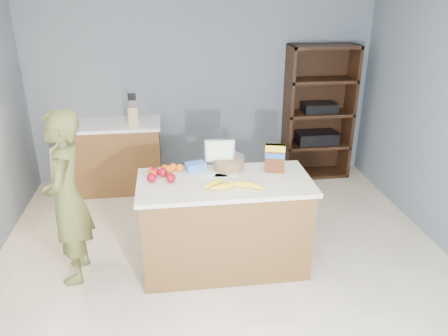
{
  "coord_description": "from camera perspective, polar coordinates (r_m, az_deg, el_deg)",
  "views": [
    {
      "loc": [
        -0.47,
        -3.21,
        2.53
      ],
      "look_at": [
        0.0,
        0.35,
        1.0
      ],
      "focal_mm": 35.0,
      "sensor_mm": 36.0,
      "label": 1
    }
  ],
  "objects": [
    {
      "name": "floor",
      "position": [
        4.11,
        0.66,
        -14.87
      ],
      "size": [
        4.5,
        5.0,
        0.02
      ],
      "primitive_type": "cube",
      "color": "beige",
      "rests_on": "ground"
    },
    {
      "name": "walls",
      "position": [
        3.36,
        0.79,
        7.93
      ],
      "size": [
        4.52,
        5.02,
        2.51
      ],
      "color": "slate",
      "rests_on": "ground"
    },
    {
      "name": "counter_peninsula",
      "position": [
        4.12,
        0.09,
        -7.77
      ],
      "size": [
        1.56,
        0.76,
        0.9
      ],
      "color": "brown",
      "rests_on": "ground"
    },
    {
      "name": "back_cabinet",
      "position": [
        5.84,
        -14.19,
        1.49
      ],
      "size": [
        1.24,
        0.62,
        0.9
      ],
      "color": "brown",
      "rests_on": "ground"
    },
    {
      "name": "shelving_unit",
      "position": [
        6.14,
        12.07,
        6.83
      ],
      "size": [
        0.9,
        0.4,
        1.8
      ],
      "color": "black",
      "rests_on": "ground"
    },
    {
      "name": "person",
      "position": [
        4.05,
        -19.82,
        -3.78
      ],
      "size": [
        0.39,
        0.59,
        1.59
      ],
      "primitive_type": "imported",
      "rotation": [
        0.0,
        0.0,
        -1.55
      ],
      "color": "brown",
      "rests_on": "ground"
    },
    {
      "name": "knife_block",
      "position": [
        5.56,
        -11.77,
        6.81
      ],
      "size": [
        0.12,
        0.1,
        0.31
      ],
      "color": "tan",
      "rests_on": "back_cabinet"
    },
    {
      "name": "envelopes",
      "position": [
        3.99,
        -0.4,
        -1.0
      ],
      "size": [
        0.35,
        0.19,
        0.0
      ],
      "color": "white",
      "rests_on": "counter_peninsula"
    },
    {
      "name": "bananas",
      "position": [
        3.75,
        1.03,
        -2.24
      ],
      "size": [
        0.54,
        0.25,
        0.05
      ],
      "color": "yellow",
      "rests_on": "counter_peninsula"
    },
    {
      "name": "apples",
      "position": [
        3.94,
        -8.39,
        -0.9
      ],
      "size": [
        0.26,
        0.25,
        0.09
      ],
      "color": "maroon",
      "rests_on": "counter_peninsula"
    },
    {
      "name": "oranges",
      "position": [
        4.07,
        -7.63,
        -0.22
      ],
      "size": [
        0.33,
        0.19,
        0.07
      ],
      "color": "orange",
      "rests_on": "counter_peninsula"
    },
    {
      "name": "blue_carton",
      "position": [
        4.09,
        -3.75,
        0.15
      ],
      "size": [
        0.2,
        0.16,
        0.08
      ],
      "primitive_type": "cube",
      "rotation": [
        0.0,
        0.0,
        0.26
      ],
      "color": "blue",
      "rests_on": "counter_peninsula"
    },
    {
      "name": "salad_bowl",
      "position": [
        4.11,
        0.6,
        0.61
      ],
      "size": [
        0.3,
        0.3,
        0.13
      ],
      "color": "#267219",
      "rests_on": "counter_peninsula"
    },
    {
      "name": "tv",
      "position": [
        4.11,
        -0.56,
        2.12
      ],
      "size": [
        0.28,
        0.12,
        0.28
      ],
      "color": "silver",
      "rests_on": "counter_peninsula"
    },
    {
      "name": "cereal_box",
      "position": [
        4.04,
        6.69,
        1.54
      ],
      "size": [
        0.19,
        0.11,
        0.27
      ],
      "color": "#592B14",
      "rests_on": "counter_peninsula"
    }
  ]
}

